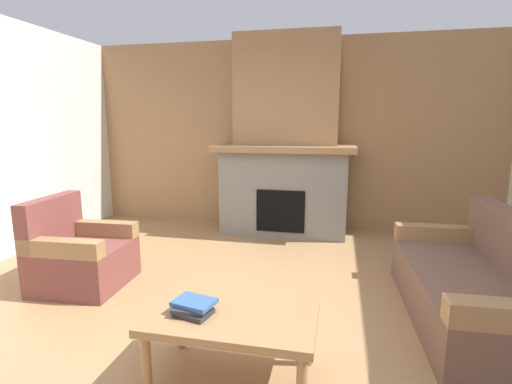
{
  "coord_description": "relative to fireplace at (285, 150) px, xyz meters",
  "views": [
    {
      "loc": [
        0.73,
        -2.62,
        1.55
      ],
      "look_at": [
        -0.04,
        0.93,
        0.88
      ],
      "focal_mm": 26.74,
      "sensor_mm": 36.0,
      "label": 1
    }
  ],
  "objects": [
    {
      "name": "wall_back_wood_panel",
      "position": [
        0.0,
        0.38,
        0.19
      ],
      "size": [
        6.0,
        0.12,
        2.7
      ],
      "primitive_type": "cube",
      "color": "#997047",
      "rests_on": "ground"
    },
    {
      "name": "couch",
      "position": [
        1.81,
        -2.18,
        -0.88
      ],
      "size": [
        0.9,
        1.83,
        0.85
      ],
      "color": "brown",
      "rests_on": "ground"
    },
    {
      "name": "coffee_table",
      "position": [
        0.15,
        -3.23,
        -0.79
      ],
      "size": [
        1.0,
        0.6,
        0.43
      ],
      "color": "#997047",
      "rests_on": "ground"
    },
    {
      "name": "armchair",
      "position": [
        -1.65,
        -2.23,
        -0.87
      ],
      "size": [
        0.8,
        0.8,
        0.85
      ],
      "color": "brown",
      "rests_on": "ground"
    },
    {
      "name": "fireplace",
      "position": [
        0.0,
        0.0,
        0.0
      ],
      "size": [
        1.9,
        0.82,
        2.7
      ],
      "color": "gray",
      "rests_on": "ground"
    },
    {
      "name": "ground",
      "position": [
        0.0,
        -2.62,
        -1.16
      ],
      "size": [
        9.0,
        9.0,
        0.0
      ],
      "primitive_type": "plane",
      "color": "#9E754C"
    },
    {
      "name": "book_stack_near_edge",
      "position": [
        -0.08,
        -3.29,
        -0.69
      ],
      "size": [
        0.27,
        0.24,
        0.08
      ],
      "color": "#2D2D33",
      "rests_on": "coffee_table"
    }
  ]
}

